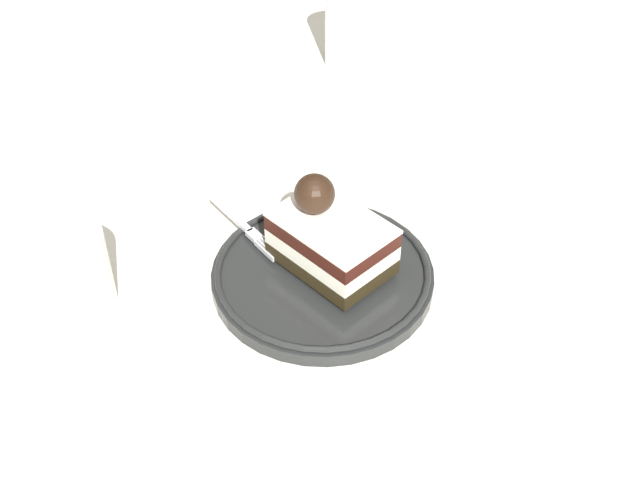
# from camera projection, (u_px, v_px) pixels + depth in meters

# --- Properties ---
(ground_plane) EXTENTS (2.40, 2.40, 0.00)m
(ground_plane) POSITION_uv_depth(u_px,v_px,m) (348.00, 269.00, 0.77)
(ground_plane) COLOR silver
(dessert_plate) EXTENTS (0.20, 0.20, 0.02)m
(dessert_plate) POSITION_uv_depth(u_px,v_px,m) (320.00, 272.00, 0.76)
(dessert_plate) COLOR black
(dessert_plate) RESTS_ON ground_plane
(cake_slice) EXTENTS (0.11, 0.08, 0.08)m
(cake_slice) POSITION_uv_depth(u_px,v_px,m) (329.00, 237.00, 0.74)
(cake_slice) COLOR black
(cake_slice) RESTS_ON dessert_plate
(fork) EXTENTS (0.11, 0.01, 0.00)m
(fork) POSITION_uv_depth(u_px,v_px,m) (246.00, 228.00, 0.79)
(fork) COLOR silver
(fork) RESTS_ON dessert_plate
(drink_glass_near) EXTENTS (0.06, 0.06, 0.12)m
(drink_glass_near) POSITION_uv_depth(u_px,v_px,m) (348.00, 27.00, 1.02)
(drink_glass_near) COLOR silver
(drink_glass_near) RESTS_ON ground_plane
(drink_glass_far) EXTENTS (0.07, 0.07, 0.08)m
(drink_glass_far) POSITION_uv_depth(u_px,v_px,m) (73.00, 277.00, 0.71)
(drink_glass_far) COLOR white
(drink_glass_far) RESTS_ON ground_plane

